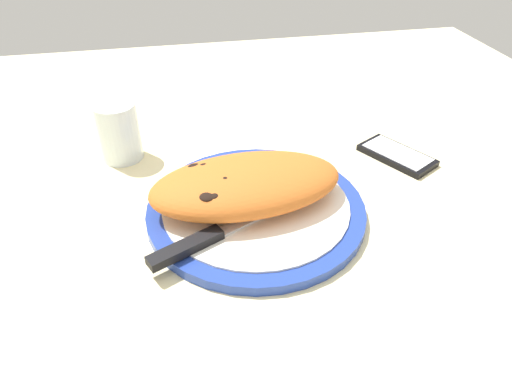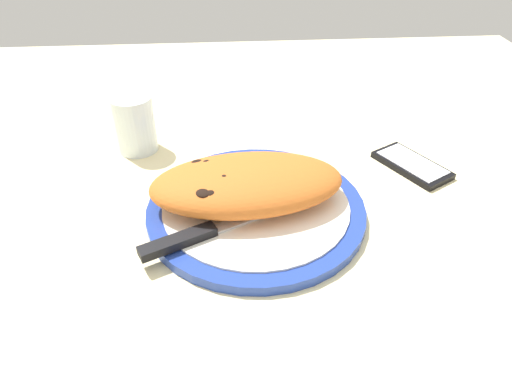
{
  "view_description": "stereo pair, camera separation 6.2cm",
  "coord_description": "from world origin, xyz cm",
  "px_view_note": "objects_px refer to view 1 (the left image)",
  "views": [
    {
      "loc": [
        9.92,
        49.27,
        40.68
      ],
      "look_at": [
        0.0,
        0.0,
        3.79
      ],
      "focal_mm": 32.02,
      "sensor_mm": 36.0,
      "label": 1
    },
    {
      "loc": [
        3.75,
        50.12,
        40.68
      ],
      "look_at": [
        0.0,
        0.0,
        3.79
      ],
      "focal_mm": 32.02,
      "sensor_mm": 36.0,
      "label": 2
    }
  ],
  "objects_px": {
    "calzone": "(246,184)",
    "smartphone": "(397,155)",
    "water_glass": "(119,135)",
    "fork": "(254,173)",
    "plate": "(256,209)",
    "knife": "(210,237)"
  },
  "relations": [
    {
      "from": "smartphone",
      "to": "water_glass",
      "type": "bearing_deg",
      "value": -11.75
    },
    {
      "from": "knife",
      "to": "water_glass",
      "type": "relative_size",
      "value": 2.37
    },
    {
      "from": "plate",
      "to": "water_glass",
      "type": "relative_size",
      "value": 3.16
    },
    {
      "from": "fork",
      "to": "water_glass",
      "type": "bearing_deg",
      "value": -31.11
    },
    {
      "from": "knife",
      "to": "smartphone",
      "type": "height_order",
      "value": "knife"
    },
    {
      "from": "calzone",
      "to": "fork",
      "type": "relative_size",
      "value": 1.63
    },
    {
      "from": "fork",
      "to": "smartphone",
      "type": "height_order",
      "value": "fork"
    },
    {
      "from": "fork",
      "to": "knife",
      "type": "xyz_separation_m",
      "value": [
        0.08,
        0.13,
        0.0
      ]
    },
    {
      "from": "fork",
      "to": "knife",
      "type": "bearing_deg",
      "value": 57.98
    },
    {
      "from": "water_glass",
      "to": "calzone",
      "type": "bearing_deg",
      "value": 133.89
    },
    {
      "from": "calzone",
      "to": "plate",
      "type": "bearing_deg",
      "value": 143.71
    },
    {
      "from": "fork",
      "to": "knife",
      "type": "distance_m",
      "value": 0.16
    },
    {
      "from": "knife",
      "to": "water_glass",
      "type": "distance_m",
      "value": 0.28
    },
    {
      "from": "calzone",
      "to": "smartphone",
      "type": "xyz_separation_m",
      "value": [
        -0.27,
        -0.09,
        -0.04
      ]
    },
    {
      "from": "knife",
      "to": "fork",
      "type": "bearing_deg",
      "value": -122.02
    },
    {
      "from": "plate",
      "to": "fork",
      "type": "relative_size",
      "value": 1.81
    },
    {
      "from": "fork",
      "to": "water_glass",
      "type": "xyz_separation_m",
      "value": [
        0.2,
        -0.12,
        0.02
      ]
    },
    {
      "from": "plate",
      "to": "water_glass",
      "type": "distance_m",
      "value": 0.27
    },
    {
      "from": "knife",
      "to": "water_glass",
      "type": "height_order",
      "value": "water_glass"
    },
    {
      "from": "plate",
      "to": "water_glass",
      "type": "height_order",
      "value": "water_glass"
    },
    {
      "from": "water_glass",
      "to": "smartphone",
      "type": "bearing_deg",
      "value": 168.25
    },
    {
      "from": "plate",
      "to": "calzone",
      "type": "bearing_deg",
      "value": -36.29
    }
  ]
}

